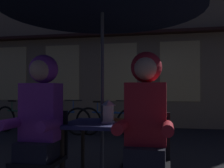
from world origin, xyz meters
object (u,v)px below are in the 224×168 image
at_px(person_left_hooded, 40,114).
at_px(bicycle_third, 109,121).
at_px(person_right_hooded, 146,117).
at_px(cafe_table, 102,132).
at_px(lantern, 108,111).
at_px(bicycle_nearest, 20,119).
at_px(chair_right, 146,158).
at_px(book, 117,120).
at_px(chair_left, 42,152).
at_px(bicycle_second, 58,120).

distance_m(person_left_hooded, bicycle_third, 3.88).
bearing_deg(person_right_hooded, cafe_table, 138.43).
xyz_separation_m(lantern, bicycle_nearest, (-3.03, 3.47, -0.51)).
relative_size(person_right_hooded, bicycle_third, 0.83).
distance_m(cafe_table, bicycle_nearest, 4.51).
xyz_separation_m(chair_right, book, (-0.35, 0.50, 0.26)).
bearing_deg(chair_left, person_right_hooded, -3.39).
height_order(cafe_table, person_left_hooded, person_left_hooded).
xyz_separation_m(lantern, bicycle_second, (-2.02, 3.46, -0.51)).
distance_m(lantern, bicycle_nearest, 4.63).
bearing_deg(lantern, bicycle_nearest, 131.12).
bearing_deg(cafe_table, bicycle_third, 101.46).
distance_m(bicycle_nearest, bicycle_second, 1.00).
bearing_deg(book, chair_right, -59.92).
bearing_deg(lantern, person_right_hooded, -41.85).
xyz_separation_m(chair_right, bicycle_second, (-2.42, 3.76, -0.14)).
relative_size(chair_left, bicycle_nearest, 0.53).
xyz_separation_m(cafe_table, chair_left, (-0.48, -0.37, -0.15)).
bearing_deg(book, cafe_table, -138.88).
bearing_deg(chair_right, lantern, 143.00).
relative_size(person_left_hooded, bicycle_second, 0.83).
bearing_deg(bicycle_third, person_right_hooded, -73.03).
bearing_deg(bicycle_third, lantern, -77.50).
relative_size(person_right_hooded, book, 7.00).
relative_size(chair_left, bicycle_third, 0.52).
height_order(lantern, bicycle_second, lantern).
xyz_separation_m(cafe_table, book, (0.13, 0.13, 0.11)).
relative_size(lantern, bicycle_second, 0.14).
distance_m(chair_left, bicycle_nearest, 4.51).
relative_size(chair_right, bicycle_second, 0.52).
height_order(lantern, chair_right, lantern).
bearing_deg(person_right_hooded, chair_right, 90.00).
distance_m(person_right_hooded, bicycle_nearest, 5.16).
bearing_deg(bicycle_second, bicycle_nearest, 179.41).
xyz_separation_m(lantern, person_left_hooded, (-0.56, -0.36, -0.01)).
bearing_deg(cafe_table, person_left_hooded, -138.43).
height_order(person_right_hooded, book, person_right_hooded).
bearing_deg(cafe_table, person_right_hooded, -41.57).
distance_m(bicycle_second, bicycle_third, 1.25).
distance_m(chair_left, bicycle_third, 3.80).
bearing_deg(person_right_hooded, bicycle_second, 122.42).
height_order(chair_left, bicycle_nearest, chair_left).
bearing_deg(person_left_hooded, bicycle_second, 110.98).
distance_m(lantern, chair_left, 0.74).
relative_size(person_left_hooded, book, 7.00).
relative_size(bicycle_second, bicycle_third, 1.00).
height_order(chair_left, bicycle_third, chair_left).
bearing_deg(book, lantern, -108.79).
bearing_deg(person_left_hooded, chair_right, 3.39).
relative_size(lantern, chair_left, 0.27).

